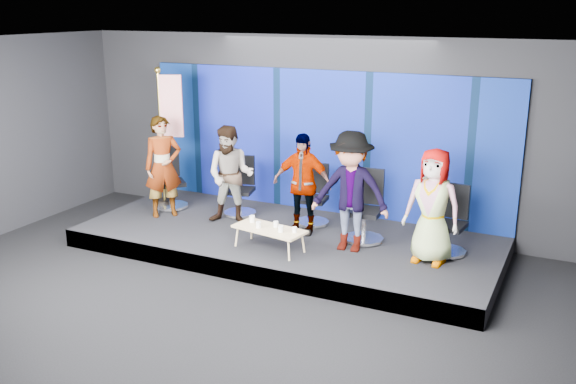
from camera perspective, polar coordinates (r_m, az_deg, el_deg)
name	(u,v)px	position (r m, az deg, el deg)	size (l,w,h in m)	color
ground	(208,310)	(8.96, -7.15, -10.37)	(10.00, 10.00, 0.00)	black
room_walls	(201,135)	(8.17, -7.75, 5.05)	(10.02, 8.02, 3.51)	black
riser	(287,241)	(10.90, -0.08, -4.41)	(7.00, 3.00, 0.30)	black
backdrop	(321,142)	(11.77, 2.99, 4.48)	(7.00, 0.08, 2.60)	#072352
chair_a	(170,188)	(12.34, -10.44, 0.34)	(0.90, 0.90, 1.13)	silver
panelist_a	(163,167)	(11.72, -11.04, 2.22)	(0.67, 0.44, 1.83)	black
chair_b	(241,196)	(11.76, -4.24, -0.32)	(0.72, 0.72, 1.07)	silver
panelist_b	(231,175)	(11.16, -5.12, 1.50)	(0.84, 0.66, 1.73)	black
chair_c	(313,204)	(11.24, 2.28, -1.10)	(0.66, 0.66, 1.05)	silver
panelist_c	(302,184)	(10.65, 1.26, 0.76)	(1.00, 0.42, 1.71)	black
chair_d	(365,218)	(10.49, 6.87, -2.28)	(0.70, 0.70, 1.17)	silver
panelist_d	(351,192)	(9.90, 5.59, 0.03)	(1.22, 0.70, 1.89)	black
chair_e	(449,231)	(10.21, 14.13, -3.39)	(0.67, 0.67, 1.07)	silver
panelist_e	(433,206)	(9.64, 12.74, -1.24)	(0.85, 0.55, 1.73)	black
coffee_table	(269,230)	(10.03, -1.67, -3.37)	(1.22, 0.68, 0.36)	tan
mug_a	(252,219)	(10.29, -3.21, -2.40)	(0.09, 0.09, 0.11)	silver
mug_b	(258,225)	(10.03, -2.65, -2.93)	(0.08, 0.08, 0.10)	silver
mug_c	(276,224)	(10.05, -1.09, -2.88)	(0.08, 0.08, 0.09)	silver
mug_d	(281,229)	(9.83, -0.66, -3.30)	(0.08, 0.08, 0.10)	silver
mug_e	(294,230)	(9.82, 0.58, -3.38)	(0.07, 0.07, 0.09)	silver
flag_stand	(168,134)	(12.22, -10.62, 5.10)	(0.58, 0.37, 2.63)	black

